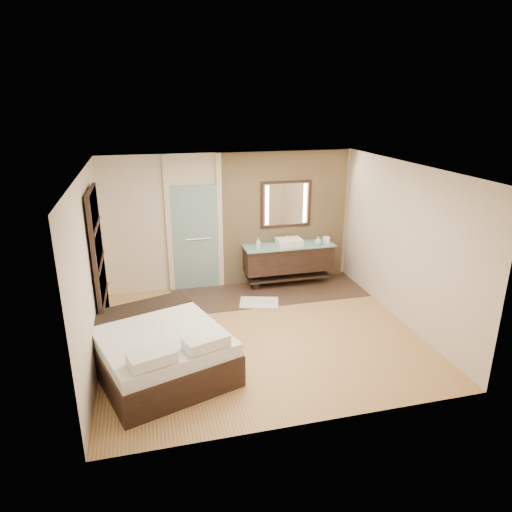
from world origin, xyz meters
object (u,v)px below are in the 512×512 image
object	(u,v)px
mirror_unit	(286,204)
waste_bin	(256,283)
vanity	(288,258)
bed	(158,348)

from	to	relation	value
mirror_unit	waste_bin	xyz separation A→B (m)	(-0.70, -0.31, -1.53)
mirror_unit	vanity	bearing A→B (deg)	-90.00
vanity	mirror_unit	bearing A→B (deg)	90.00
bed	waste_bin	size ratio (longest dim) A/B	10.52
vanity	bed	xyz separation A→B (m)	(-2.75, -2.55, -0.25)
bed	waste_bin	xyz separation A→B (m)	(2.04, 2.48, -0.21)
vanity	waste_bin	distance (m)	0.84
mirror_unit	waste_bin	size ratio (longest dim) A/B	4.51
mirror_unit	waste_bin	distance (m)	1.71
vanity	mirror_unit	distance (m)	1.10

